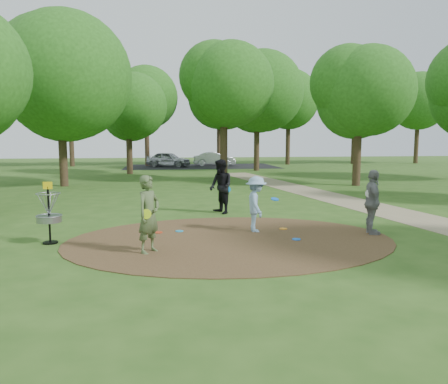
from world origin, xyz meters
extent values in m
plane|color=#2D5119|center=(0.00, 0.00, 0.00)|extent=(100.00, 100.00, 0.00)
cylinder|color=#47301C|center=(0.00, 0.00, 0.01)|extent=(8.40, 8.40, 0.02)
cube|color=#8C7A5B|center=(6.50, 2.00, 0.01)|extent=(7.55, 39.89, 0.01)
cube|color=black|center=(2.00, 30.00, 0.00)|extent=(14.00, 8.00, 0.01)
imported|color=#4C5F37|center=(-2.04, -0.97, 0.89)|extent=(0.74, 0.77, 1.78)
cylinder|color=#CEFA1B|center=(-2.08, -1.20, 0.94)|extent=(0.22, 0.07, 0.22)
imported|color=#89AECD|center=(0.85, 0.88, 0.78)|extent=(0.62, 1.03, 1.56)
cylinder|color=blue|center=(1.39, 0.90, 0.91)|extent=(0.28, 0.28, 0.08)
imported|color=black|center=(0.30, 4.03, 0.94)|extent=(0.99, 1.11, 1.89)
cylinder|color=#0B86C9|center=(0.54, 4.01, 0.84)|extent=(0.22, 0.06, 0.22)
imported|color=gray|center=(3.89, 0.10, 0.88)|extent=(0.63, 1.10, 1.77)
cylinder|color=white|center=(3.77, 0.07, 1.13)|extent=(0.23, 0.11, 0.22)
cylinder|color=#1892C2|center=(-1.27, 1.16, 0.03)|extent=(0.22, 0.22, 0.02)
cylinder|color=blue|center=(1.66, -0.27, 0.03)|extent=(0.22, 0.22, 0.02)
cylinder|color=#B62E12|center=(-1.84, 1.08, 0.03)|extent=(0.22, 0.22, 0.02)
imported|color=#A9AAB1|center=(-1.01, 29.92, 0.69)|extent=(4.35, 3.18, 1.38)
imported|color=#ADAFB6|center=(3.37, 30.57, 0.66)|extent=(4.14, 1.80, 1.32)
cylinder|color=orange|center=(1.70, 1.06, 0.03)|extent=(0.22, 0.22, 0.02)
cylinder|color=black|center=(-4.50, 0.30, 0.68)|extent=(0.05, 0.05, 1.35)
cylinder|color=black|center=(-4.50, 0.30, 0.02)|extent=(0.36, 0.36, 0.04)
cylinder|color=gray|center=(-4.50, 0.30, 0.62)|extent=(0.60, 0.60, 0.16)
torus|color=gray|center=(-4.50, 0.30, 0.70)|extent=(0.63, 0.63, 0.03)
torus|color=gray|center=(-4.50, 0.30, 1.25)|extent=(0.58, 0.58, 0.02)
cube|color=yellow|center=(-4.50, 0.30, 1.45)|extent=(0.22, 0.02, 0.18)
cylinder|color=#332316|center=(-7.00, 14.00, 1.90)|extent=(0.44, 0.44, 3.80)
sphere|color=#235516|center=(-7.00, 14.00, 5.68)|extent=(6.82, 6.82, 6.82)
cylinder|color=#332316|center=(2.00, 15.00, 2.09)|extent=(0.44, 0.44, 4.18)
sphere|color=#235516|center=(2.00, 15.00, 5.54)|extent=(4.95, 4.95, 4.95)
cylinder|color=#332316|center=(9.00, 12.00, 1.80)|extent=(0.44, 0.44, 3.61)
sphere|color=#235516|center=(9.00, 12.00, 4.95)|extent=(4.86, 4.86, 4.86)
cylinder|color=#332316|center=(-4.00, 22.00, 1.71)|extent=(0.44, 0.44, 3.42)
sphere|color=#235516|center=(-4.00, 22.00, 4.74)|extent=(4.79, 4.79, 4.79)
cylinder|color=#332316|center=(6.00, 24.00, 2.19)|extent=(0.44, 0.44, 4.37)
sphere|color=#235516|center=(6.00, 24.00, 6.15)|extent=(6.49, 6.49, 6.49)
camera|label=1|loc=(-1.75, -10.83, 2.59)|focal=35.00mm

